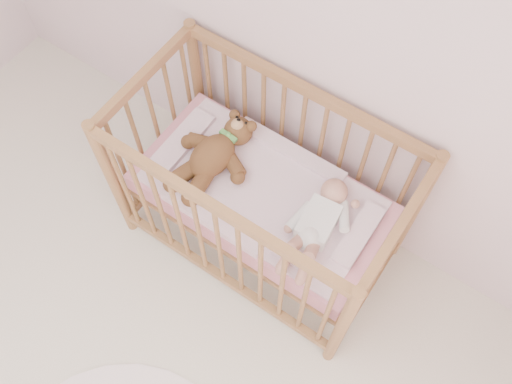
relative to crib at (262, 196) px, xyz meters
The scene contains 6 objects.
wall_back 0.95m from the crib, 108.29° to the left, with size 4.00×0.02×2.70m, color silver.
crib is the anchor object (origin of this frame).
mattress 0.01m from the crib, ahead, with size 1.22×0.62×0.13m, color pink.
blanket 0.06m from the crib, ahead, with size 1.10×0.58×0.06m, color #E59DBB, non-canonical shape.
baby 0.35m from the crib, ahead, with size 0.28×0.57×0.14m, color white, non-canonical shape.
teddy_bear 0.31m from the crib, behind, with size 0.40×0.57×0.16m, color brown, non-canonical shape.
Camera 1 is at (0.85, 0.50, 2.96)m, focal length 40.00 mm.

